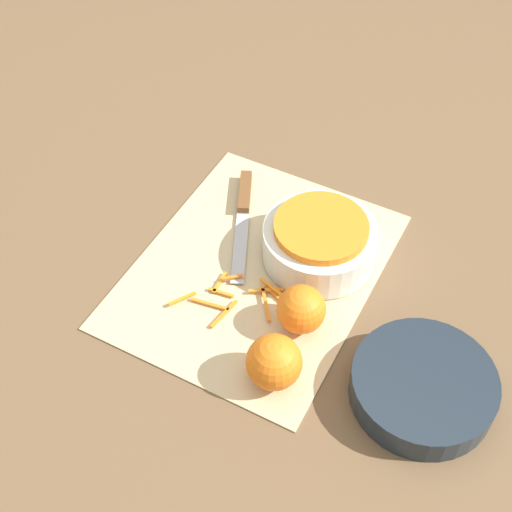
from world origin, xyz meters
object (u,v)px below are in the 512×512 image
object	(u,v)px
bowl_speckled	(320,241)
bowl_dark	(423,387)
orange_right	(301,309)
knife	(244,205)
orange_left	(274,362)

from	to	relation	value
bowl_speckled	bowl_dark	size ratio (longest dim) A/B	0.91
orange_right	bowl_speckled	bearing A→B (deg)	-166.58
bowl_dark	orange_right	size ratio (longest dim) A/B	2.73
knife	orange_left	size ratio (longest dim) A/B	2.94
bowl_speckled	knife	xyz separation A→B (m)	(-0.04, -0.16, -0.03)
orange_left	orange_right	size ratio (longest dim) A/B	1.08
knife	orange_right	distance (m)	0.27
bowl_dark	orange_right	distance (m)	0.21
knife	orange_left	distance (m)	0.35
bowl_speckled	orange_left	distance (m)	0.25
bowl_speckled	orange_right	world-z (taller)	same
bowl_speckled	knife	bearing A→B (deg)	-103.81
orange_right	bowl_dark	bearing A→B (deg)	82.15
bowl_dark	bowl_speckled	bearing A→B (deg)	-125.27
bowl_speckled	bowl_dark	distance (m)	0.29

